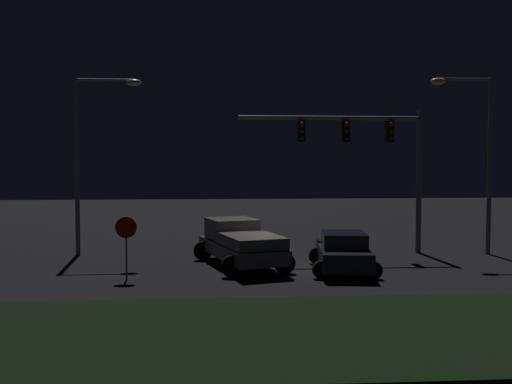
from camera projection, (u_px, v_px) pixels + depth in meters
name	position (u px, v px, depth m)	size (l,w,h in m)	color
ground_plane	(281.00, 266.00, 23.62)	(80.00, 80.00, 0.00)	black
grass_median	(323.00, 331.00, 14.52)	(24.71, 7.00, 0.10)	black
pickup_truck	(240.00, 241.00, 23.68)	(3.87, 5.74, 1.80)	#514C47
car_sedan	(343.00, 252.00, 22.52)	(2.82, 4.58, 1.51)	black
traffic_signal_gantry	(367.00, 145.00, 26.61)	(8.32, 0.56, 6.50)	slate
street_lamp_left	(91.00, 142.00, 26.19)	(2.97, 0.44, 7.89)	slate
street_lamp_right	(477.00, 142.00, 26.36)	(2.87, 0.44, 7.93)	slate
stop_sign	(126.00, 235.00, 20.99)	(0.76, 0.08, 2.23)	slate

